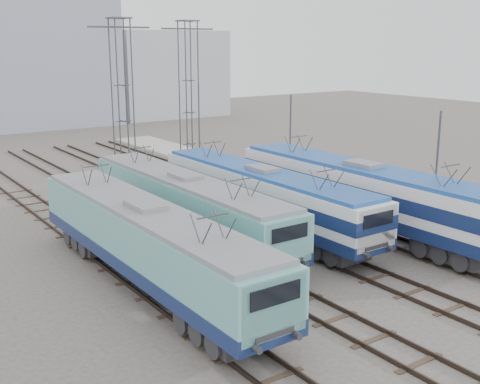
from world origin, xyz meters
name	(u,v)px	position (x,y,z in m)	size (l,w,h in m)	color
ground	(341,289)	(0.00, 0.00, 0.00)	(160.00, 160.00, 0.00)	#514C47
platform	(369,209)	(10.20, 8.00, 0.15)	(4.00, 70.00, 0.30)	#9E9E99
locomotive_far_left	(149,241)	(-6.75, 4.73, 2.22)	(2.81, 17.77, 3.34)	#14224F
locomotive_center_left	(188,204)	(-2.25, 9.22, 2.15)	(2.73, 17.20, 3.24)	#14224F
locomotive_center_right	(264,193)	(2.25, 8.53, 2.20)	(2.72, 17.16, 3.22)	#14224F
locomotive_far_right	(365,191)	(6.75, 5.22, 2.36)	(2.93, 18.55, 3.49)	#14224F
catenary_tower_west	(123,98)	(0.00, 22.00, 6.64)	(4.50, 1.20, 12.00)	#3F4247
catenary_tower_east	(189,92)	(6.50, 24.00, 6.64)	(4.50, 1.20, 12.00)	#3F4247
mast_front	(436,177)	(8.60, 2.00, 3.50)	(0.12, 0.12, 7.00)	#3F4247
mast_mid	(290,146)	(8.60, 14.00, 3.50)	(0.12, 0.12, 7.00)	#3F4247
mast_rear	(199,127)	(8.60, 26.00, 3.50)	(0.12, 0.12, 7.00)	#3F4247
safety_cone	(454,229)	(9.80, 1.48, 0.60)	(0.31, 0.31, 0.59)	#E26704
building_center	(19,54)	(4.00, 62.00, 9.00)	(22.00, 14.00, 18.00)	#8991A6
building_east	(162,74)	(24.00, 62.00, 6.00)	(16.00, 12.00, 12.00)	#A2AAB5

